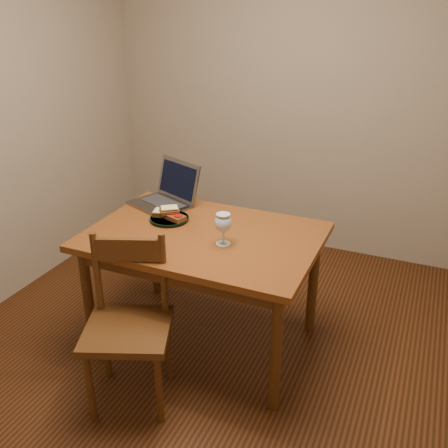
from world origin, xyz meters
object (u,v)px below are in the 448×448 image
at_px(table, 204,247).
at_px(milk_glass, 223,229).
at_px(chair, 128,318).
at_px(plate, 169,219).
at_px(laptop, 168,193).

relative_size(table, milk_glass, 7.11).
xyz_separation_m(table, chair, (-0.15, -0.58, -0.16)).
bearing_deg(table, milk_glass, -27.17).
bearing_deg(plate, milk_glass, -21.01).
bearing_deg(chair, milk_glass, 36.28).
height_order(milk_glass, laptop, laptop).
relative_size(chair, laptop, 1.17).
bearing_deg(table, laptop, 141.62).
xyz_separation_m(chair, laptop, (-0.26, 0.90, 0.32)).
bearing_deg(table, plate, 162.89).
distance_m(plate, laptop, 0.29).
relative_size(chair, milk_glass, 2.98).
height_order(table, chair, chair).
bearing_deg(milk_glass, chair, -121.99).
bearing_deg(chair, table, 53.47).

